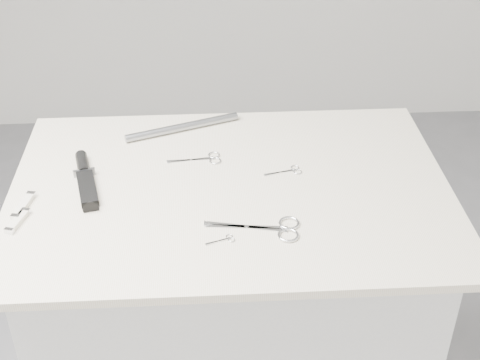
{
  "coord_description": "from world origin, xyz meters",
  "views": [
    {
      "loc": [
        -0.05,
        -1.25,
        1.78
      ],
      "look_at": [
        0.02,
        0.03,
        0.92
      ],
      "focal_mm": 50.0,
      "sensor_mm": 36.0,
      "label": 1
    }
  ],
  "objects": [
    {
      "name": "tiny_scissors",
      "position": [
        -0.02,
        -0.19,
        0.92
      ],
      "size": [
        0.06,
        0.03,
        0.0
      ],
      "rotation": [
        0.0,
        0.0,
        0.34
      ],
      "color": "silver",
      "rests_on": "display_board"
    },
    {
      "name": "plinth",
      "position": [
        0.0,
        0.0,
        0.45
      ],
      "size": [
        0.9,
        0.6,
        0.9
      ],
      "primitive_type": "cube",
      "color": "silver",
      "rests_on": "ground"
    },
    {
      "name": "pocket_knife_a",
      "position": [
        -0.45,
        -0.11,
        0.92
      ],
      "size": [
        0.04,
        0.08,
        0.01
      ],
      "rotation": [
        0.0,
        0.0,
        1.28
      ],
      "color": "beige",
      "rests_on": "display_board"
    },
    {
      "name": "sheathed_knife",
      "position": [
        -0.33,
        0.05,
        0.93
      ],
      "size": [
        0.08,
        0.22,
        0.03
      ],
      "rotation": [
        0.0,
        0.0,
        1.8
      ],
      "color": "black",
      "rests_on": "display_board"
    },
    {
      "name": "display_board",
      "position": [
        0.0,
        0.0,
        0.91
      ],
      "size": [
        1.0,
        0.7,
        0.02
      ],
      "primitive_type": "cube",
      "color": "beige",
      "rests_on": "plinth"
    },
    {
      "name": "pocket_knife_b",
      "position": [
        -0.45,
        -0.05,
        0.93
      ],
      "size": [
        0.04,
        0.1,
        0.01
      ],
      "rotation": [
        0.0,
        0.0,
        1.37
      ],
      "color": "beige",
      "rests_on": "display_board"
    },
    {
      "name": "embroidery_scissors_b",
      "position": [
        0.14,
        0.05,
        0.92
      ],
      "size": [
        0.09,
        0.04,
        0.0
      ],
      "rotation": [
        0.0,
        0.0,
        0.24
      ],
      "color": "silver",
      "rests_on": "display_board"
    },
    {
      "name": "embroidery_scissors_a",
      "position": [
        -0.06,
        0.12,
        0.92
      ],
      "size": [
        0.13,
        0.06,
        0.0
      ],
      "rotation": [
        0.0,
        0.0,
        0.09
      ],
      "color": "silver",
      "rests_on": "display_board"
    },
    {
      "name": "metal_rail",
      "position": [
        -0.11,
        0.26,
        0.93
      ],
      "size": [
        0.29,
        0.12,
        0.02
      ],
      "primitive_type": "cylinder",
      "rotation": [
        0.0,
        1.57,
        0.35
      ],
      "color": "gray",
      "rests_on": "display_board"
    },
    {
      "name": "large_shears",
      "position": [
        0.08,
        -0.16,
        0.92
      ],
      "size": [
        0.2,
        0.09,
        0.01
      ],
      "rotation": [
        0.0,
        0.0,
        -0.16
      ],
      "color": "silver",
      "rests_on": "display_board"
    }
  ]
}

